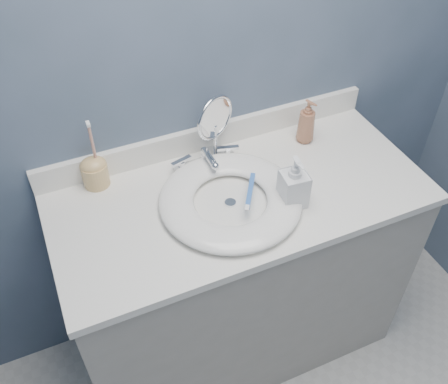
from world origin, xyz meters
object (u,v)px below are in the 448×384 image
makeup_mirror (215,125)px  toothbrush_holder (95,171)px  soap_bottle_amber (307,121)px  soap_bottle_clear (294,182)px

makeup_mirror → toothbrush_holder: toothbrush_holder is taller
makeup_mirror → toothbrush_holder: 0.42m
soap_bottle_amber → soap_bottle_clear: (-0.20, -0.26, 0.01)m
makeup_mirror → soap_bottle_clear: bearing=-91.8°
soap_bottle_amber → toothbrush_holder: size_ratio=0.68×
makeup_mirror → soap_bottle_amber: size_ratio=1.45×
makeup_mirror → soap_bottle_amber: (0.33, -0.05, -0.05)m
soap_bottle_amber → makeup_mirror: bearing=152.6°
soap_bottle_amber → soap_bottle_clear: soap_bottle_clear is taller
soap_bottle_clear → makeup_mirror: bearing=117.9°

